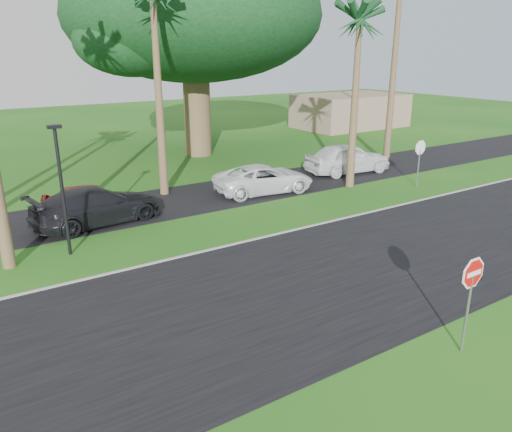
{
  "coord_description": "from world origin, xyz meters",
  "views": [
    {
      "loc": [
        -9.45,
        -9.06,
        7.02
      ],
      "look_at": [
        -0.95,
        3.98,
        1.8
      ],
      "focal_mm": 35.0,
      "sensor_mm": 36.0,
      "label": 1
    }
  ],
  "objects": [
    {
      "name": "curb",
      "position": [
        0.0,
        6.05,
        0.03
      ],
      "size": [
        120.0,
        0.12,
        0.06
      ],
      "primitive_type": "cube",
      "color": "gray",
      "rests_on": "ground"
    },
    {
      "name": "car_minivan",
      "position": [
        4.4,
        11.44,
        0.71
      ],
      "size": [
        5.39,
        2.99,
        1.43
      ],
      "primitive_type": "imported",
      "rotation": [
        0.0,
        0.0,
        1.44
      ],
      "color": "white",
      "rests_on": "ground"
    },
    {
      "name": "stop_sign_far",
      "position": [
        12.0,
        8.0,
        1.77
      ],
      "size": [
        1.05,
        0.07,
        2.62
      ],
      "rotation": [
        0.0,
        0.0,
        3.14
      ],
      "color": "gray",
      "rests_on": "ground"
    },
    {
      "name": "building_far",
      "position": [
        24.0,
        26.0,
        1.5
      ],
      "size": [
        10.0,
        6.0,
        3.0
      ],
      "primitive_type": "cube",
      "color": "gray",
      "rests_on": "ground"
    },
    {
      "name": "palm_right_near",
      "position": [
        9.0,
        10.0,
        8.19
      ],
      "size": [
        5.0,
        5.0,
        9.5
      ],
      "color": "brown",
      "rests_on": "ground"
    },
    {
      "name": "streetlight_right",
      "position": [
        -6.0,
        8.5,
        2.65
      ],
      "size": [
        0.45,
        0.25,
        4.64
      ],
      "color": "black",
      "rests_on": "ground"
    },
    {
      "name": "canopy_tree",
      "position": [
        6.0,
        22.0,
        8.95
      ],
      "size": [
        16.5,
        16.5,
        13.12
      ],
      "color": "brown",
      "rests_on": "ground"
    },
    {
      "name": "car_dark",
      "position": [
        -4.18,
        11.22,
        0.78
      ],
      "size": [
        5.68,
        3.0,
        1.57
      ],
      "primitive_type": "imported",
      "rotation": [
        0.0,
        0.0,
        1.72
      ],
      "color": "black",
      "rests_on": "ground"
    },
    {
      "name": "car_pickup",
      "position": [
        10.91,
        12.26,
        0.89
      ],
      "size": [
        5.41,
        2.71,
        1.77
      ],
      "primitive_type": "imported",
      "rotation": [
        0.0,
        0.0,
        1.45
      ],
      "color": "white",
      "rests_on": "ground"
    },
    {
      "name": "road",
      "position": [
        0.0,
        2.0,
        0.01
      ],
      "size": [
        120.0,
        8.0,
        0.02
      ],
      "primitive_type": "cube",
      "color": "black",
      "rests_on": "ground"
    },
    {
      "name": "stop_sign_near",
      "position": [
        0.5,
        -3.0,
        1.77
      ],
      "size": [
        1.05,
        0.07,
        2.62
      ],
      "color": "gray",
      "rests_on": "ground"
    },
    {
      "name": "parking_strip",
      "position": [
        0.0,
        12.5,
        0.01
      ],
      "size": [
        120.0,
        5.0,
        0.02
      ],
      "primitive_type": "cube",
      "color": "black",
      "rests_on": "ground"
    },
    {
      "name": "car_red",
      "position": [
        -4.07,
        12.53,
        0.7
      ],
      "size": [
        4.39,
        2.57,
        1.4
      ],
      "primitive_type": "imported",
      "rotation": [
        0.0,
        0.0,
        1.34
      ],
      "color": "maroon",
      "rests_on": "ground"
    },
    {
      "name": "ground",
      "position": [
        0.0,
        0.0,
        0.0
      ],
      "size": [
        120.0,
        120.0,
        0.0
      ],
      "primitive_type": "plane",
      "color": "#195515",
      "rests_on": "ground"
    }
  ]
}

